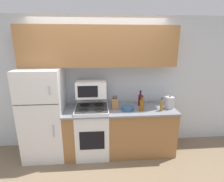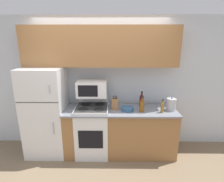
# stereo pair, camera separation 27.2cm
# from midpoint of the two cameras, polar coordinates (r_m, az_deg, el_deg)

# --- Properties ---
(ground_plane) EXTENTS (12.00, 12.00, 0.00)m
(ground_plane) POSITION_cam_midpoint_polar(r_m,az_deg,el_deg) (3.39, -5.91, -22.14)
(ground_plane) COLOR #7F6B51
(wall_back) EXTENTS (8.00, 0.05, 2.55)m
(wall_back) POSITION_cam_midpoint_polar(r_m,az_deg,el_deg) (3.47, -6.29, 2.27)
(wall_back) COLOR silver
(wall_back) RESTS_ON ground_plane
(lower_cabinets) EXTENTS (2.03, 0.65, 0.89)m
(lower_cabinets) POSITION_cam_midpoint_polar(r_m,az_deg,el_deg) (3.41, 0.20, -12.83)
(lower_cabinets) COLOR #9E6B3D
(lower_cabinets) RESTS_ON ground_plane
(refrigerator) EXTENTS (0.72, 0.69, 1.65)m
(refrigerator) POSITION_cam_midpoint_polar(r_m,az_deg,el_deg) (3.45, -23.46, -6.96)
(refrigerator) COLOR white
(refrigerator) RESTS_ON ground_plane
(upper_cabinets) EXTENTS (2.75, 0.33, 0.70)m
(upper_cabinets) POSITION_cam_midpoint_polar(r_m,az_deg,el_deg) (3.19, -6.77, 14.22)
(upper_cabinets) COLOR #9E6B3D
(upper_cabinets) RESTS_ON refrigerator
(stove) EXTENTS (0.59, 0.63, 1.10)m
(stove) POSITION_cam_midpoint_polar(r_m,az_deg,el_deg) (3.38, -8.74, -12.54)
(stove) COLOR white
(stove) RESTS_ON ground_plane
(microwave) EXTENTS (0.54, 0.36, 0.29)m
(microwave) POSITION_cam_midpoint_polar(r_m,az_deg,el_deg) (3.21, -9.21, 0.63)
(microwave) COLOR white
(microwave) RESTS_ON stove
(knife_block) EXTENTS (0.11, 0.10, 0.26)m
(knife_block) POSITION_cam_midpoint_polar(r_m,az_deg,el_deg) (3.17, -1.53, -4.24)
(knife_block) COLOR #9E6B3D
(knife_block) RESTS_ON lower_cabinets
(bowl) EXTENTS (0.23, 0.23, 0.07)m
(bowl) POSITION_cam_midpoint_polar(r_m,az_deg,el_deg) (3.15, 2.65, -5.63)
(bowl) COLOR #335B84
(bowl) RESTS_ON lower_cabinets
(bottle_vinegar) EXTENTS (0.06, 0.06, 0.24)m
(bottle_vinegar) POSITION_cam_midpoint_polar(r_m,az_deg,el_deg) (3.19, 13.55, -4.70)
(bottle_vinegar) COLOR olive
(bottle_vinegar) RESTS_ON lower_cabinets
(bottle_whiskey) EXTENTS (0.08, 0.08, 0.28)m
(bottle_whiskey) POSITION_cam_midpoint_polar(r_m,az_deg,el_deg) (3.12, 7.30, -4.51)
(bottle_whiskey) COLOR brown
(bottle_whiskey) RESTS_ON lower_cabinets
(bottle_soy_sauce) EXTENTS (0.05, 0.05, 0.18)m
(bottle_soy_sauce) POSITION_cam_midpoint_polar(r_m,az_deg,el_deg) (3.54, 15.23, -3.18)
(bottle_soy_sauce) COLOR black
(bottle_soy_sauce) RESTS_ON lower_cabinets
(bottle_wine_red) EXTENTS (0.08, 0.08, 0.30)m
(bottle_wine_red) POSITION_cam_midpoint_polar(r_m,az_deg,el_deg) (3.36, 6.93, -2.88)
(bottle_wine_red) COLOR #470F19
(bottle_wine_red) RESTS_ON lower_cabinets
(kettle) EXTENTS (0.17, 0.17, 0.24)m
(kettle) POSITION_cam_midpoint_polar(r_m,az_deg,el_deg) (3.34, 16.03, -3.68)
(kettle) COLOR #B7B7BC
(kettle) RESTS_ON lower_cabinets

